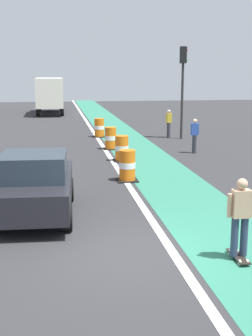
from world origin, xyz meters
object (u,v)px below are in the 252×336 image
(traffic_barrel_front, at_px, (127,166))
(traffic_barrel_mid, at_px, (122,149))
(delivery_truck_down_block, at_px, (50,93))
(skateboarder_on_lane, at_px, (240,216))
(pedestrian_crossing, at_px, (169,123))
(traffic_barrel_far, at_px, (99,128))
(parked_sedan_nearest, at_px, (35,185))
(traffic_light_corner, at_px, (183,76))
(pedestrian_waiting, at_px, (195,135))
(traffic_barrel_back, at_px, (111,138))

(traffic_barrel_front, height_order, traffic_barrel_mid, same)
(traffic_barrel_front, bearing_deg, delivery_truck_down_block, 96.22)
(skateboarder_on_lane, distance_m, pedestrian_crossing, 17.25)
(skateboarder_on_lane, xyz_separation_m, traffic_barrel_front, (-1.16, 6.94, -0.38))
(traffic_barrel_mid, bearing_deg, traffic_barrel_far, 91.84)
(skateboarder_on_lane, height_order, traffic_barrel_mid, skateboarder_on_lane)
(parked_sedan_nearest, relative_size, traffic_barrel_mid, 3.85)
(traffic_light_corner, height_order, pedestrian_crossing, traffic_light_corner)
(traffic_light_corner, bearing_deg, skateboarder_on_lane, -102.03)
(traffic_barrel_front, bearing_deg, traffic_light_corner, 63.77)
(pedestrian_waiting, bearing_deg, skateboarder_on_lane, -103.37)
(traffic_barrel_front, height_order, traffic_light_corner, traffic_light_corner)
(traffic_barrel_mid, height_order, traffic_light_corner, traffic_light_corner)
(traffic_barrel_mid, xyz_separation_m, delivery_truck_down_block, (-3.20, 22.85, 1.31))
(traffic_barrel_far, relative_size, traffic_light_corner, 0.21)
(skateboarder_on_lane, height_order, pedestrian_waiting, skateboarder_on_lane)
(traffic_barrel_mid, relative_size, traffic_barrel_far, 1.00)
(pedestrian_crossing, distance_m, pedestrian_waiting, 5.19)
(traffic_barrel_back, relative_size, traffic_barrel_far, 1.00)
(traffic_barrel_mid, xyz_separation_m, traffic_barrel_far, (-0.24, 7.34, 0.00))
(parked_sedan_nearest, bearing_deg, traffic_barrel_mid, 64.51)
(parked_sedan_nearest, xyz_separation_m, delivery_truck_down_block, (0.11, 29.81, 1.01))
(delivery_truck_down_block, bearing_deg, pedestrian_crossing, -66.99)
(traffic_light_corner, bearing_deg, parked_sedan_nearest, -120.68)
(parked_sedan_nearest, bearing_deg, delivery_truck_down_block, 89.79)
(traffic_barrel_far, distance_m, pedestrian_waiting, 7.15)
(skateboarder_on_lane, bearing_deg, traffic_barrel_back, 93.92)
(skateboarder_on_lane, relative_size, traffic_barrel_front, 1.55)
(traffic_barrel_front, distance_m, traffic_light_corner, 10.93)
(traffic_barrel_far, bearing_deg, traffic_barrel_mid, -88.16)
(skateboarder_on_lane, height_order, traffic_barrel_back, skateboarder_on_lane)
(traffic_barrel_front, bearing_deg, pedestrian_waiting, 50.86)
(traffic_barrel_far, distance_m, traffic_light_corner, 5.62)
(delivery_truck_down_block, height_order, traffic_light_corner, traffic_light_corner)
(traffic_barrel_back, xyz_separation_m, traffic_light_corner, (4.42, 2.86, 2.97))
(skateboarder_on_lane, height_order, traffic_barrel_far, skateboarder_on_lane)
(traffic_barrel_mid, distance_m, pedestrian_crossing, 7.53)
(traffic_barrel_back, distance_m, traffic_barrel_far, 4.30)
(delivery_truck_down_block, relative_size, pedestrian_waiting, 4.72)
(skateboarder_on_lane, bearing_deg, traffic_light_corner, 77.97)
(traffic_barrel_front, bearing_deg, skateboarder_on_lane, -80.53)
(traffic_barrel_mid, distance_m, traffic_light_corner, 7.89)
(traffic_barrel_far, height_order, delivery_truck_down_block, delivery_truck_down_block)
(parked_sedan_nearest, bearing_deg, traffic_barrel_back, 72.18)
(skateboarder_on_lane, height_order, traffic_barrel_front, skateboarder_on_lane)
(traffic_barrel_far, xyz_separation_m, traffic_light_corner, (4.55, -1.44, 2.97))
(traffic_barrel_mid, bearing_deg, traffic_barrel_back, 91.90)
(parked_sedan_nearest, xyz_separation_m, traffic_barrel_far, (3.08, 14.30, -0.30))
(parked_sedan_nearest, height_order, pedestrian_crossing, parked_sedan_nearest)
(traffic_barrel_mid, xyz_separation_m, pedestrian_waiting, (3.63, 1.35, 0.33))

